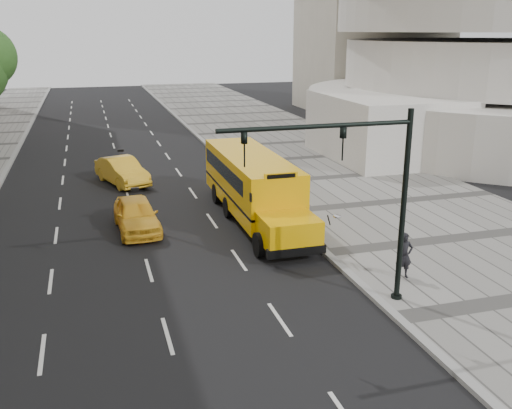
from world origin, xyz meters
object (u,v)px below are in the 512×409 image
object	(u,v)px
taxi_near	(136,215)
taxi_far	(122,171)
school_bus	(252,182)
pedestrian	(404,255)
traffic_signal	(364,186)

from	to	relation	value
taxi_near	taxi_far	size ratio (longest dim) A/B	0.94
school_bus	taxi_far	distance (m)	9.90
school_bus	pedestrian	xyz separation A→B (m)	(3.14, -8.57, -0.77)
taxi_near	taxi_far	xyz separation A→B (m)	(-0.07, 8.52, 0.02)
taxi_near	pedestrian	world-z (taller)	pedestrian
taxi_near	traffic_signal	size ratio (longest dim) A/B	0.69
pedestrian	traffic_signal	world-z (taller)	traffic_signal
taxi_near	taxi_far	distance (m)	8.52
taxi_near	traffic_signal	xyz separation A→B (m)	(6.20, -9.56, 3.34)
school_bus	pedestrian	distance (m)	9.16
school_bus	pedestrian	size ratio (longest dim) A/B	6.87
pedestrian	traffic_signal	distance (m)	4.19
pedestrian	traffic_signal	xyz separation A→B (m)	(-2.45, -1.40, 3.10)
taxi_near	pedestrian	size ratio (longest dim) A/B	2.61
pedestrian	school_bus	bearing A→B (deg)	115.95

